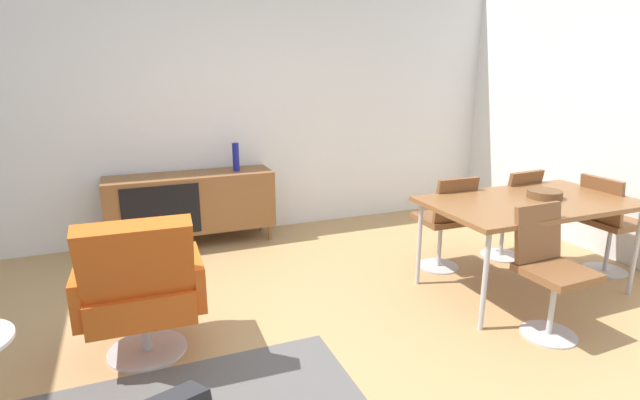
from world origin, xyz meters
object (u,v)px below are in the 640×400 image
object	(u,v)px
wooden_bowl_on_table	(545,194)
lounge_chair_red	(141,287)
dining_table	(530,205)
dining_chair_back_left	(446,219)
sideboard	(191,202)
dining_chair_back_right	(510,210)
dining_chair_front_left	(549,266)
vase_cobalt	(236,157)
dining_chair_far_end	(608,221)

from	to	relation	value
wooden_bowl_on_table	lounge_chair_red	size ratio (longest dim) A/B	0.27
dining_table	wooden_bowl_on_table	size ratio (longest dim) A/B	6.15
dining_chair_back_left	sideboard	bearing A→B (deg)	142.90
dining_chair_back_right	dining_chair_front_left	size ratio (longest dim) A/B	1.00
dining_table	lounge_chair_red	world-z (taller)	lounge_chair_red
vase_cobalt	lounge_chair_red	xyz separation A→B (m)	(-1.01, -1.93, -0.39)
dining_table	vase_cobalt	bearing A→B (deg)	132.03
wooden_bowl_on_table	lounge_chair_red	distance (m)	3.01
dining_chair_back_left	vase_cobalt	bearing A→B (deg)	135.14
dining_table	lounge_chair_red	bearing A→B (deg)	177.88
dining_chair_back_right	dining_chair_front_left	bearing A→B (deg)	-122.31
dining_table	wooden_bowl_on_table	xyz separation A→B (m)	(0.15, 0.01, 0.07)
sideboard	lounge_chair_red	bearing A→B (deg)	-105.68
wooden_bowl_on_table	dining_chair_back_left	size ratio (longest dim) A/B	0.30
sideboard	lounge_chair_red	xyz separation A→B (m)	(-0.54, -1.93, 0.03)
dining_chair_far_end	lounge_chair_red	xyz separation A→B (m)	(-3.73, 0.11, -0.00)
dining_chair_back_left	dining_chair_front_left	world-z (taller)	same
dining_chair_back_right	dining_chair_front_left	world-z (taller)	same
dining_chair_back_left	dining_chair_back_right	world-z (taller)	same
vase_cobalt	lounge_chair_red	bearing A→B (deg)	-117.56
sideboard	wooden_bowl_on_table	bearing A→B (deg)	-39.48
wooden_bowl_on_table	dining_chair_front_left	size ratio (longest dim) A/B	0.30
dining_chair_back_left	dining_table	bearing A→B (deg)	-57.84
wooden_bowl_on_table	sideboard	bearing A→B (deg)	140.52
dining_chair_far_end	dining_chair_back_right	world-z (taller)	same
dining_chair_back_right	lounge_chair_red	distance (m)	3.23
vase_cobalt	dining_chair_far_end	xyz separation A→B (m)	(2.72, -2.03, -0.39)
sideboard	dining_table	size ratio (longest dim) A/B	1.00
dining_chair_front_left	wooden_bowl_on_table	bearing A→B (deg)	48.58
dining_chair_back_left	dining_chair_far_end	world-z (taller)	same
dining_table	dining_chair_far_end	size ratio (longest dim) A/B	1.87
wooden_bowl_on_table	dining_chair_back_left	bearing A→B (deg)	132.66
lounge_chair_red	dining_chair_far_end	bearing A→B (deg)	-1.62
dining_chair_back_right	lounge_chair_red	xyz separation A→B (m)	(-3.19, -0.45, -0.00)
dining_chair_back_right	dining_chair_far_end	bearing A→B (deg)	-46.33
vase_cobalt	dining_chair_back_right	bearing A→B (deg)	-33.98
vase_cobalt	wooden_bowl_on_table	world-z (taller)	vase_cobalt
dining_chair_back_left	dining_chair_front_left	bearing A→B (deg)	-90.05
dining_chair_back_left	dining_chair_back_right	size ratio (longest dim) A/B	1.00
vase_cobalt	dining_table	size ratio (longest dim) A/B	0.18
sideboard	dining_chair_front_left	world-z (taller)	dining_chair_front_left
sideboard	lounge_chair_red	size ratio (longest dim) A/B	1.69
dining_chair_far_end	dining_chair_front_left	distance (m)	1.36
dining_chair_far_end	vase_cobalt	bearing A→B (deg)	143.23
wooden_bowl_on_table	dining_chair_back_right	world-z (taller)	dining_chair_back_right
sideboard	dining_chair_back_right	xyz separation A→B (m)	(2.65, -1.47, 0.03)
vase_cobalt	dining_chair_far_end	size ratio (longest dim) A/B	0.33
vase_cobalt	dining_chair_front_left	bearing A→B (deg)	-60.27
dining_chair_far_end	dining_chair_back_right	xyz separation A→B (m)	(-0.53, 0.56, 0.00)
vase_cobalt	dining_chair_back_left	xyz separation A→B (m)	(1.48, -1.47, -0.39)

